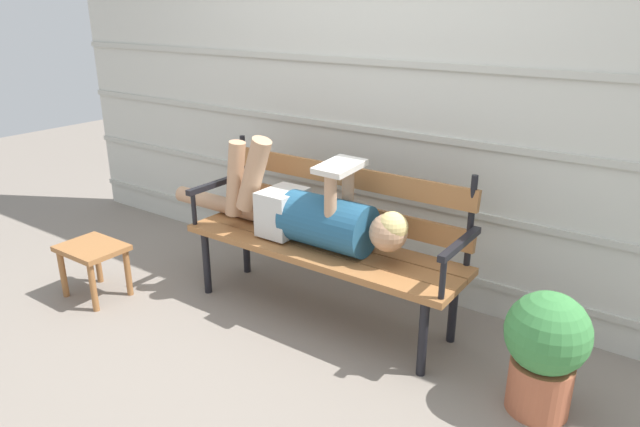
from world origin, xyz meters
name	(u,v)px	position (x,y,z in m)	size (l,w,h in m)	color
ground_plane	(305,325)	(0.00, 0.00, 0.00)	(12.00, 12.00, 0.00)	gray
house_siding	(378,96)	(0.00, 0.72, 1.15)	(5.25, 0.08, 2.29)	beige
park_bench	(327,232)	(0.00, 0.21, 0.48)	(1.60, 0.46, 0.89)	#9E6638
reclining_person	(307,213)	(-0.08, 0.14, 0.59)	(1.66, 0.28, 0.56)	#23567A
footstool	(93,256)	(-1.21, -0.44, 0.26)	(0.37, 0.29, 0.32)	#9E6638
potted_plant	(545,348)	(1.22, 0.03, 0.31)	(0.35, 0.35, 0.55)	#AD5B3D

